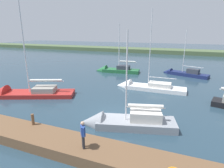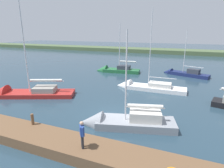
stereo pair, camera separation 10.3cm
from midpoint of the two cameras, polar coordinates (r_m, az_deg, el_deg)
The scene contains 10 objects.
ground_plane at distance 16.60m, azimuth 0.74°, elevation -9.29°, with size 200.00×200.00×0.00m, color #263D4C.
far_shoreline at distance 64.62m, azimuth 17.30°, elevation 8.89°, with size 180.00×8.00×2.40m, color #4C603D.
dock_pier at distance 11.97m, azimuth -9.85°, elevation -18.53°, with size 27.84×2.24×0.68m, color brown.
mooring_post_near at distance 14.50m, azimuth -22.71°, elevation -9.78°, with size 0.20×0.20×0.79m, color brown.
sailboat_mid_channel at distance 32.95m, azimuth 20.70°, elevation 2.79°, with size 7.50×3.91×7.95m.
sailboat_inner_slip at distance 33.38m, azimuth 0.76°, elevation 4.03°, with size 7.90×2.94×9.19m.
sailboat_far_right at distance 23.37m, azimuth -25.27°, elevation -2.76°, with size 9.64×5.79×11.65m.
sailboat_outer_mooring at distance 14.71m, azimuth 3.00°, elevation -11.73°, with size 7.52×3.82×8.00m.
sailboat_near_dock at distance 23.96m, azimuth 9.69°, elevation -1.05°, with size 8.62×2.13×10.46m.
person_on_dock at distance 10.87m, azimuth -8.77°, elevation -14.39°, with size 0.45×0.51×1.63m.
Camera 2 is at (-5.49, 13.99, 7.06)m, focal length 30.26 mm.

